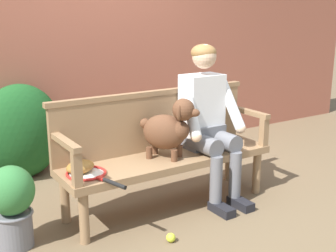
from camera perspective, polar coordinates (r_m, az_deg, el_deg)
The scene contains 13 objects.
ground_plane at distance 3.70m, azimuth 0.00°, elevation -10.31°, with size 40.00×40.00×0.00m, color brown.
brick_garden_fence at distance 4.83m, azimuth -10.79°, elevation 9.91°, with size 8.00×0.30×2.36m, color #9E5642.
hedge_bush_mid_left at distance 4.39m, azimuth -18.50°, elevation -0.71°, with size 0.78×0.50×0.91m, color #194C1E.
garden_bench at distance 3.56m, azimuth 0.00°, elevation -4.78°, with size 1.78×0.49×0.44m.
bench_backrest at distance 3.65m, azimuth -1.85°, elevation 0.79°, with size 1.82×0.06×0.50m.
bench_armrest_left_end at distance 3.04m, azimuth -12.64°, elevation -3.45°, with size 0.06×0.49×0.28m.
bench_armrest_right_end at distance 3.93m, azimuth 11.15°, elevation 0.74°, with size 0.06×0.49×0.28m.
person_seated at distance 3.67m, azimuth 5.14°, elevation 1.17°, with size 0.56×0.65×1.31m.
dog_on_bench at distance 3.43m, azimuth 0.18°, elevation -0.30°, with size 0.40×0.45×0.49m.
tennis_racket at distance 3.19m, azimuth -10.25°, elevation -6.14°, with size 0.35×0.58×0.03m.
baseball_glove at distance 3.23m, azimuth -11.29°, elevation -5.20°, with size 0.22×0.17×0.09m, color #9E6B2D.
tennis_ball at distance 3.17m, azimuth 0.36°, elevation -14.26°, with size 0.07×0.07×0.07m, color #CCDB33.
potted_plant at distance 3.17m, azimuth -19.56°, elevation -9.38°, with size 0.31×0.31×0.58m.
Camera 1 is at (-1.82, -2.82, 1.57)m, focal length 47.06 mm.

